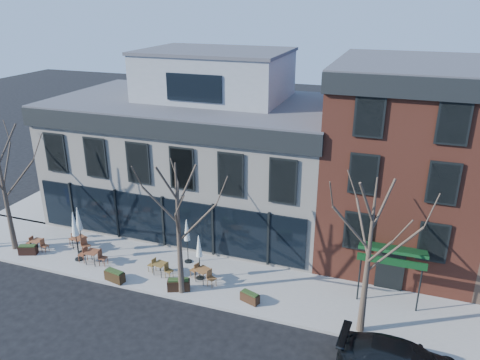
% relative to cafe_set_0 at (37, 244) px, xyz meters
% --- Properties ---
extents(ground, '(120.00, 120.00, 0.00)m').
position_rel_cafe_set_0_xyz_m(ground, '(7.03, 2.93, -0.57)').
color(ground, black).
rests_on(ground, ground).
extents(sidewalk_front, '(33.50, 4.70, 0.15)m').
position_rel_cafe_set_0_xyz_m(sidewalk_front, '(10.28, 0.78, -0.49)').
color(sidewalk_front, gray).
rests_on(sidewalk_front, ground).
extents(sidewalk_side, '(4.50, 12.00, 0.15)m').
position_rel_cafe_set_0_xyz_m(sidewalk_side, '(-4.22, 8.93, -0.49)').
color(sidewalk_side, gray).
rests_on(sidewalk_side, ground).
extents(corner_building, '(18.39, 10.39, 11.10)m').
position_rel_cafe_set_0_xyz_m(corner_building, '(7.10, 8.00, 4.16)').
color(corner_building, beige).
rests_on(corner_building, ground).
extents(red_brick_building, '(8.20, 11.78, 11.18)m').
position_rel_cafe_set_0_xyz_m(red_brick_building, '(20.03, 7.91, 5.07)').
color(red_brick_building, brown).
rests_on(red_brick_building, ground).
extents(tree_corner, '(3.93, 3.98, 7.92)m').
position_rel_cafe_set_0_xyz_m(tree_corner, '(-1.46, -0.27, 3.68)').
color(tree_corner, '#382B21').
rests_on(tree_corner, sidewalk_front).
extents(tree_mid, '(3.50, 3.55, 7.04)m').
position_rel_cafe_set_0_xyz_m(tree_mid, '(10.04, -0.97, 3.22)').
color(tree_mid, '#382B21').
rests_on(tree_mid, sidewalk_front).
extents(tree_right, '(3.72, 3.77, 7.48)m').
position_rel_cafe_set_0_xyz_m(tree_right, '(19.04, -0.97, 3.45)').
color(tree_right, '#382B21').
rests_on(tree_right, sidewalk_front).
extents(cafe_set_0, '(1.55, 0.64, 0.81)m').
position_rel_cafe_set_0_xyz_m(cafe_set_0, '(0.00, 0.00, 0.00)').
color(cafe_set_0, brown).
rests_on(cafe_set_0, sidewalk_front).
extents(cafe_set_1, '(1.85, 1.06, 0.96)m').
position_rel_cafe_set_0_xyz_m(cafe_set_1, '(2.32, 0.94, 0.07)').
color(cafe_set_1, brown).
rests_on(cafe_set_1, sidewalk_front).
extents(cafe_set_2, '(1.80, 0.75, 0.94)m').
position_rel_cafe_set_0_xyz_m(cafe_set_2, '(4.05, -0.16, 0.07)').
color(cafe_set_2, brown).
rests_on(cafe_set_2, sidewalk_front).
extents(cafe_set_3, '(1.65, 0.76, 0.85)m').
position_rel_cafe_set_0_xyz_m(cafe_set_3, '(8.22, 0.10, 0.02)').
color(cafe_set_3, brown).
rests_on(cafe_set_3, sidewalk_front).
extents(cafe_set_4, '(1.76, 1.03, 0.91)m').
position_rel_cafe_set_0_xyz_m(cafe_set_4, '(10.70, 0.25, 0.05)').
color(cafe_set_4, brown).
rests_on(cafe_set_4, sidewalk_front).
extents(umbrella_0, '(0.47, 0.47, 2.95)m').
position_rel_cafe_set_0_xyz_m(umbrella_0, '(2.72, 0.65, 1.66)').
color(umbrella_0, black).
rests_on(umbrella_0, sidewalk_front).
extents(umbrella_1, '(0.48, 0.48, 3.01)m').
position_rel_cafe_set_0_xyz_m(umbrella_1, '(3.01, -0.09, 1.71)').
color(umbrella_1, black).
rests_on(umbrella_1, sidewalk_front).
extents(umbrella_2, '(0.43, 0.43, 2.70)m').
position_rel_cafe_set_0_xyz_m(umbrella_2, '(9.09, 1.79, 1.49)').
color(umbrella_2, black).
rests_on(umbrella_2, sidewalk_front).
extents(umbrella_3, '(0.42, 0.42, 2.62)m').
position_rel_cafe_set_0_xyz_m(umbrella_3, '(10.42, 0.46, 1.43)').
color(umbrella_3, black).
rests_on(umbrella_3, sidewalk_front).
extents(planter_0, '(1.12, 0.75, 0.58)m').
position_rel_cafe_set_0_xyz_m(planter_0, '(-0.20, -0.57, -0.13)').
color(planter_0, black).
rests_on(planter_0, sidewalk_front).
extents(planter_1, '(1.19, 0.66, 0.63)m').
position_rel_cafe_set_0_xyz_m(planter_1, '(6.23, -1.27, -0.11)').
color(planter_1, '#312110').
rests_on(planter_1, sidewalk_front).
extents(planter_2, '(1.24, 0.85, 0.64)m').
position_rel_cafe_set_0_xyz_m(planter_2, '(9.82, -0.88, -0.10)').
color(planter_2, black).
rests_on(planter_2, sidewalk_front).
extents(planter_3, '(1.05, 0.69, 0.55)m').
position_rel_cafe_set_0_xyz_m(planter_3, '(13.61, -0.63, -0.15)').
color(planter_3, black).
rests_on(planter_3, sidewalk_front).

